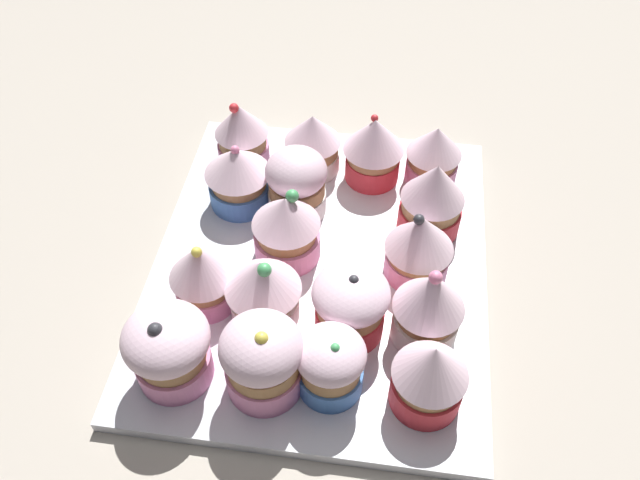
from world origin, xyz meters
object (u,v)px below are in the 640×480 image
object	(u,v)px
baking_tray	(320,265)
cupcake_8	(262,358)
cupcake_15	(429,306)
cupcake_4	(313,142)
cupcake_13	(433,198)
cupcake_16	(430,375)
cupcake_1	(238,176)
cupcake_0	(242,135)
cupcake_14	(419,243)
cupcake_10	(350,304)
cupcake_7	(263,288)
cupcake_3	(169,348)
cupcake_9	(374,148)
cupcake_2	(202,274)
cupcake_6	(286,227)
cupcake_5	(297,183)
cupcake_12	(434,153)
cupcake_11	(331,364)

from	to	relation	value
baking_tray	cupcake_8	xyz separation A→B (cm)	(13.12, -2.60, 4.52)
cupcake_8	cupcake_15	distance (cm)	13.91
cupcake_4	cupcake_8	xyz separation A→B (cm)	(25.62, -0.12, 0.41)
cupcake_13	cupcake_16	bearing A→B (deg)	0.86
cupcake_1	cupcake_16	distance (cm)	27.12
cupcake_8	cupcake_16	world-z (taller)	cupcake_8
baking_tray	cupcake_4	size ratio (longest dim) A/B	5.40
cupcake_15	cupcake_0	bearing A→B (deg)	-134.12
baking_tray	cupcake_14	world-z (taller)	cupcake_14
cupcake_8	cupcake_14	xyz separation A→B (cm)	(-13.34, 11.42, -0.22)
cupcake_10	cupcake_15	xyz separation A→B (cm)	(-0.24, 6.28, 0.62)
cupcake_7	cupcake_10	world-z (taller)	cupcake_7
cupcake_3	cupcake_7	size ratio (longest dim) A/B	1.00
cupcake_9	baking_tray	bearing A→B (deg)	-17.45
cupcake_2	cupcake_13	world-z (taller)	cupcake_13
cupcake_4	cupcake_6	xyz separation A→B (cm)	(11.97, -0.66, 0.22)
cupcake_14	cupcake_5	bearing A→B (deg)	-116.94
cupcake_14	cupcake_15	size ratio (longest dim) A/B	0.89
cupcake_6	cupcake_14	distance (cm)	11.95
cupcake_15	cupcake_16	xyz separation A→B (cm)	(5.97, 0.30, -0.37)
cupcake_3	cupcake_14	world-z (taller)	cupcake_3
cupcake_8	cupcake_9	xyz separation A→B (cm)	(-25.12, 6.37, 0.02)
cupcake_1	cupcake_6	distance (cm)	8.42
cupcake_0	cupcake_10	bearing A→B (deg)	34.63
cupcake_4	cupcake_13	xyz separation A→B (cm)	(6.92, 12.26, 0.57)
cupcake_4	cupcake_3	bearing A→B (deg)	-16.27
cupcake_12	cupcake_16	bearing A→B (deg)	0.52
cupcake_7	cupcake_13	distance (cm)	18.23
cupcake_9	cupcake_12	bearing A→B (deg)	95.33
cupcake_0	cupcake_7	bearing A→B (deg)	17.52
cupcake_11	cupcake_10	bearing A→B (deg)	170.53
cupcake_9	cupcake_13	xyz separation A→B (cm)	(6.41, 6.01, 0.13)
cupcake_15	cupcake_7	bearing A→B (deg)	-90.99
cupcake_11	cupcake_13	bearing A→B (deg)	158.23
cupcake_3	cupcake_9	distance (cm)	28.65
cupcake_1	cupcake_15	size ratio (longest dim) A/B	0.85
cupcake_10	cupcake_3	bearing A→B (deg)	-65.37
baking_tray	cupcake_11	xyz separation A→B (cm)	(12.52, 2.55, 3.88)
cupcake_14	cupcake_16	world-z (taller)	same
cupcake_10	cupcake_14	world-z (taller)	cupcake_14
cupcake_4	cupcake_15	xyz separation A→B (cm)	(19.25, 12.24, 0.68)
baking_tray	cupcake_1	distance (cm)	11.88
cupcake_15	cupcake_4	bearing A→B (deg)	-147.57
baking_tray	cupcake_9	bearing A→B (deg)	162.55
cupcake_8	cupcake_10	distance (cm)	8.64
cupcake_13	cupcake_15	world-z (taller)	cupcake_15
cupcake_5	cupcake_13	bearing A→B (deg)	86.84
cupcake_1	cupcake_16	world-z (taller)	cupcake_16
cupcake_14	cupcake_10	bearing A→B (deg)	-36.54
cupcake_13	cupcake_1	bearing A→B (deg)	-93.18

